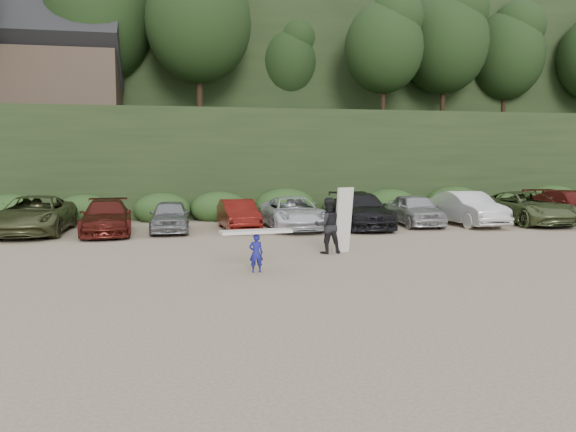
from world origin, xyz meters
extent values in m
plane|color=tan|center=(0.00, 0.00, 0.00)|extent=(120.00, 120.00, 0.00)
cube|color=black|center=(0.00, 22.00, 3.00)|extent=(80.00, 14.00, 6.00)
cube|color=black|center=(0.00, 40.00, 8.00)|extent=(90.00, 30.00, 16.00)
ellipsoid|color=black|center=(0.00, 22.00, 11.00)|extent=(66.00, 12.00, 10.00)
cube|color=#2B491E|center=(-0.55, 14.50, 0.60)|extent=(46.20, 2.00, 1.20)
cube|color=brown|center=(-12.00, 24.00, 8.00)|extent=(8.00, 6.00, 4.00)
imported|color=#4E5430|center=(-10.38, 10.20, 0.82)|extent=(2.77, 5.93, 1.64)
imported|color=#521812|center=(-7.32, 9.60, 0.73)|extent=(2.47, 5.22, 1.47)
imported|color=gray|center=(-4.65, 9.85, 0.71)|extent=(1.73, 4.17, 1.41)
imported|color=#62130E|center=(-1.60, 10.12, 0.69)|extent=(1.76, 4.27, 1.38)
imported|color=silver|center=(0.90, 9.89, 0.74)|extent=(2.65, 5.44, 1.49)
imported|color=black|center=(4.15, 9.91, 0.81)|extent=(2.57, 5.70, 1.62)
imported|color=#A6A7AB|center=(7.03, 10.20, 0.77)|extent=(2.11, 4.65, 1.55)
imported|color=silver|center=(9.57, 9.83, 0.82)|extent=(2.02, 5.09, 1.65)
imported|color=#55643A|center=(12.85, 9.86, 0.81)|extent=(2.67, 5.80, 1.61)
imported|color=maroon|center=(15.55, 10.09, 0.82)|extent=(2.55, 5.72, 1.63)
imported|color=navy|center=(-2.08, 0.15, 0.55)|extent=(0.41, 0.27, 1.10)
cube|color=silver|center=(-2.08, 0.15, 1.16)|extent=(2.06, 0.80, 0.08)
imported|color=black|center=(0.74, 2.97, 0.95)|extent=(0.96, 0.76, 1.91)
cube|color=beige|center=(1.30, 2.99, 1.12)|extent=(0.71, 0.54, 2.24)
camera|label=1|loc=(-4.09, -15.38, 3.14)|focal=35.00mm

